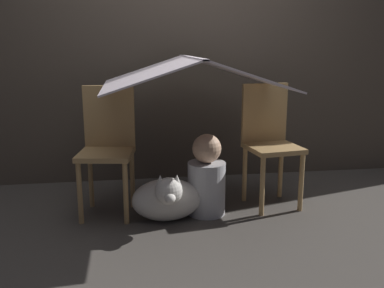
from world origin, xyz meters
TOP-DOWN VIEW (x-y plane):
  - ground_plane at (0.00, 0.00)m, footprint 8.80×8.80m
  - wall_back at (0.00, 1.00)m, footprint 7.00×0.05m
  - chair_left at (-0.61, 0.21)m, footprint 0.43×0.43m
  - chair_right at (0.61, 0.21)m, footprint 0.42×0.42m
  - sheet_canopy at (0.00, 0.14)m, footprint 1.25×1.11m
  - person_front at (0.10, 0.06)m, footprint 0.28×0.28m
  - dog at (-0.21, -0.05)m, footprint 0.49×0.44m
  - floor_cushion at (-0.13, 0.33)m, footprint 0.45×0.36m

SIDE VIEW (x-z plane):
  - ground_plane at x=0.00m, z-range 0.00..0.00m
  - floor_cushion at x=-0.13m, z-range 0.00..0.10m
  - dog at x=-0.21m, z-range -0.02..0.37m
  - person_front at x=0.10m, z-range -0.03..0.57m
  - chair_left at x=-0.61m, z-range 0.05..0.98m
  - chair_right at x=0.61m, z-range 0.05..0.98m
  - sheet_canopy at x=0.00m, z-range 0.93..1.14m
  - wall_back at x=0.00m, z-range 0.00..2.50m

